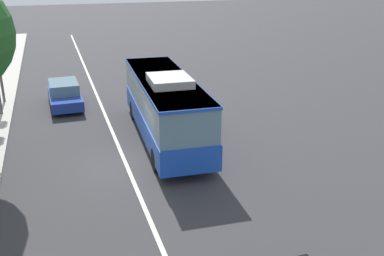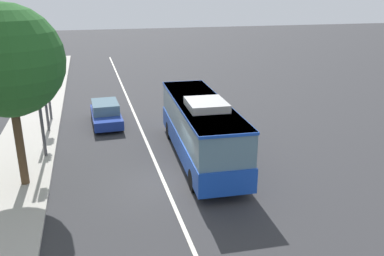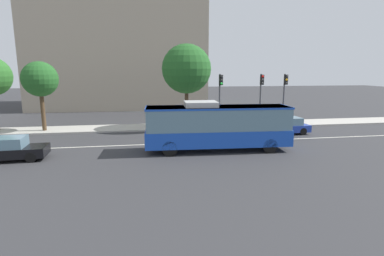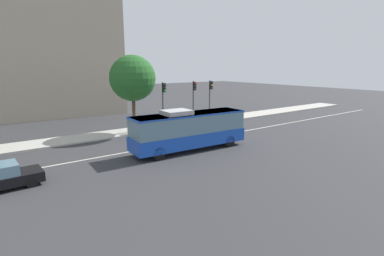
% 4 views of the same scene
% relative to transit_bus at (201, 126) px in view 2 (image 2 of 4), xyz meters
% --- Properties ---
extents(ground_plane, '(160.00, 160.00, 0.00)m').
position_rel_transit_bus_xyz_m(ground_plane, '(-2.41, 2.39, -1.81)').
color(ground_plane, '#333335').
extents(sidewalk_kerb, '(80.00, 3.36, 0.14)m').
position_rel_transit_bus_xyz_m(sidewalk_kerb, '(-2.41, 9.13, -1.74)').
color(sidewalk_kerb, '#B2ADA3').
rests_on(sidewalk_kerb, ground_plane).
extents(lane_centre_line, '(76.00, 0.16, 0.01)m').
position_rel_transit_bus_xyz_m(lane_centre_line, '(-2.41, 2.39, -1.80)').
color(lane_centre_line, silver).
rests_on(lane_centre_line, ground_plane).
extents(transit_bus, '(10.11, 3.00, 3.46)m').
position_rel_transit_bus_xyz_m(transit_bus, '(0.00, 0.00, 0.00)').
color(transit_bus, '#1947B7').
rests_on(transit_bus, ground_plane).
extents(sedan_blue, '(4.55, 1.93, 1.46)m').
position_rel_transit_bus_xyz_m(sedan_blue, '(7.15, 4.45, -1.09)').
color(sedan_blue, '#1E3899').
rests_on(sedan_blue, ground_plane).
extents(traffic_light_near_corner, '(0.34, 0.62, 5.20)m').
position_rel_transit_bus_xyz_m(traffic_light_near_corner, '(6.28, 7.87, 1.75)').
color(traffic_light_near_corner, '#47474C').
rests_on(traffic_light_near_corner, ground_plane).
extents(traffic_light_mid_block, '(0.34, 0.62, 5.20)m').
position_rel_transit_bus_xyz_m(traffic_light_mid_block, '(2.16, 7.73, 1.75)').
color(traffic_light_mid_block, '#47474C').
rests_on(traffic_light_mid_block, ground_plane).
extents(traffic_light_far_corner, '(0.33, 0.62, 5.20)m').
position_rel_transit_bus_xyz_m(traffic_light_far_corner, '(8.74, 7.88, 1.75)').
color(traffic_light_far_corner, '#47474C').
rests_on(traffic_light_far_corner, ground_plane).
extents(street_tree_kerbside_right, '(4.65, 4.65, 8.01)m').
position_rel_transit_bus_xyz_m(street_tree_kerbside_right, '(-0.95, 8.52, 3.85)').
color(street_tree_kerbside_right, '#4C3823').
rests_on(street_tree_kerbside_right, ground_plane).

